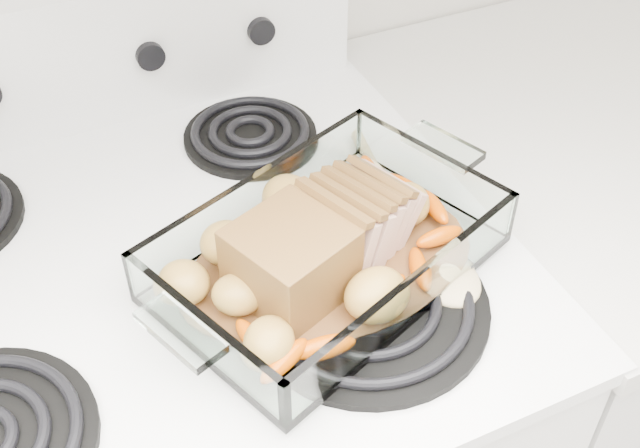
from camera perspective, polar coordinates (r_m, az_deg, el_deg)
name	(u,v)px	position (r m, az deg, el deg)	size (l,w,h in m)	color
counter_right	(556,338)	(1.46, 16.43, -7.79)	(0.58, 0.68, 0.93)	silver
baking_dish	(328,257)	(0.83, 0.59, -2.36)	(0.34, 0.22, 0.07)	white
pork_roast	(310,242)	(0.81, -0.71, -1.32)	(0.21, 0.10, 0.08)	brown
roast_vegetables	(310,229)	(0.85, -0.73, -0.37)	(0.36, 0.20, 0.04)	#D55C01
wooden_spoon	(418,239)	(0.88, 7.01, -1.06)	(0.08, 0.31, 0.02)	beige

